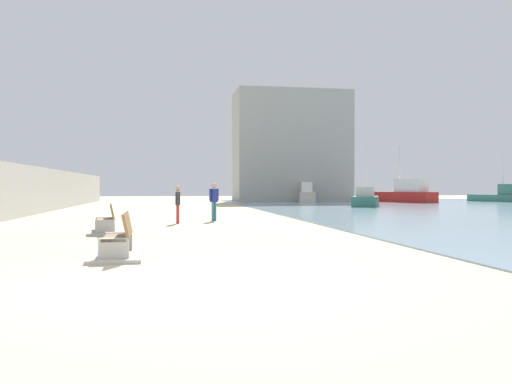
# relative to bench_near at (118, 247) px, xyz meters

# --- Properties ---
(ground_plane) EXTENTS (120.00, 120.00, 0.00)m
(ground_plane) POSITION_rel_bench_near_xyz_m (1.08, 14.76, -0.23)
(ground_plane) COLOR #C6B793
(seawall) EXTENTS (0.80, 64.00, 2.67)m
(seawall) POSITION_rel_bench_near_xyz_m (-6.42, 14.76, 1.10)
(seawall) COLOR #ADAAA3
(seawall) RESTS_ON ground
(bench_near) EXTENTS (1.14, 2.12, 0.98)m
(bench_near) POSITION_rel_bench_near_xyz_m (0.00, 0.00, 0.00)
(bench_near) COLOR #ADAAA3
(bench_near) RESTS_ON ground
(bench_far) EXTENTS (1.33, 2.21, 0.98)m
(bench_far) POSITION_rel_bench_near_xyz_m (-0.93, 6.17, 0.00)
(bench_far) COLOR #ADAAA3
(bench_far) RESTS_ON ground
(person_walking) EXTENTS (0.21, 0.53, 1.57)m
(person_walking) POSITION_rel_bench_near_xyz_m (1.52, 10.40, 0.67)
(person_walking) COLOR #B22D33
(person_walking) RESTS_ON ground
(person_standing) EXTENTS (0.45, 0.34, 1.71)m
(person_standing) POSITION_rel_bench_near_xyz_m (3.16, 11.80, 0.77)
(person_standing) COLOR teal
(person_standing) RESTS_ON ground
(boat_outer) EXTENTS (3.87, 5.55, 5.03)m
(boat_outer) POSITION_rel_bench_near_xyz_m (16.24, 26.62, 0.37)
(boat_outer) COLOR #337060
(boat_outer) RESTS_ON water_bay
(boat_far_right) EXTENTS (4.85, 6.95, 5.45)m
(boat_far_right) POSITION_rel_bench_near_xyz_m (23.90, 35.85, 0.63)
(boat_far_right) COLOR red
(boat_far_right) RESTS_ON water_bay
(boat_mid_bay) EXTENTS (2.84, 7.86, 1.96)m
(boat_mid_bay) POSITION_rel_bench_near_xyz_m (15.10, 40.26, 0.53)
(boat_mid_bay) COLOR beige
(boat_mid_bay) RESTS_ON water_bay
(boat_distant) EXTENTS (4.45, 7.98, 5.10)m
(boat_distant) POSITION_rel_bench_near_xyz_m (34.63, 35.00, 0.45)
(boat_distant) COLOR #337060
(boat_distant) RESTS_ON water_bay
(harbor_building) EXTENTS (12.00, 6.00, 11.62)m
(harbor_building) POSITION_rel_bench_near_xyz_m (14.24, 42.76, 5.57)
(harbor_building) COLOR #9E9E99
(harbor_building) RESTS_ON ground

